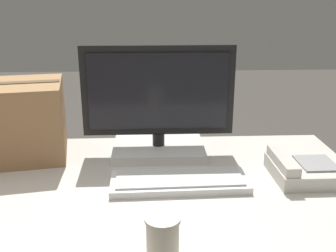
{
  "coord_description": "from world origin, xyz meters",
  "views": [
    {
      "loc": [
        0.22,
        -1.08,
        1.31
      ],
      "look_at": [
        0.27,
        0.15,
        0.9
      ],
      "focal_mm": 42.0,
      "sensor_mm": 36.0,
      "label": 1
    }
  ],
  "objects_px": {
    "monitor": "(158,110)",
    "cardboard_box": "(8,121)",
    "desk_phone": "(302,169)",
    "paper_cup_right": "(163,237)",
    "keyboard": "(179,182)"
  },
  "relations": [
    {
      "from": "keyboard",
      "to": "cardboard_box",
      "type": "bearing_deg",
      "value": 154.27
    },
    {
      "from": "monitor",
      "to": "desk_phone",
      "type": "distance_m",
      "value": 0.53
    },
    {
      "from": "monitor",
      "to": "cardboard_box",
      "type": "height_order",
      "value": "monitor"
    },
    {
      "from": "monitor",
      "to": "cardboard_box",
      "type": "bearing_deg",
      "value": 179.75
    },
    {
      "from": "desk_phone",
      "to": "cardboard_box",
      "type": "distance_m",
      "value": 1.02
    },
    {
      "from": "desk_phone",
      "to": "paper_cup_right",
      "type": "relative_size",
      "value": 2.13
    },
    {
      "from": "keyboard",
      "to": "cardboard_box",
      "type": "height_order",
      "value": "cardboard_box"
    },
    {
      "from": "monitor",
      "to": "keyboard",
      "type": "distance_m",
      "value": 0.31
    },
    {
      "from": "desk_phone",
      "to": "monitor",
      "type": "bearing_deg",
      "value": 153.09
    },
    {
      "from": "desk_phone",
      "to": "paper_cup_right",
      "type": "bearing_deg",
      "value": -140.82
    },
    {
      "from": "monitor",
      "to": "desk_phone",
      "type": "bearing_deg",
      "value": -26.41
    },
    {
      "from": "paper_cup_right",
      "to": "desk_phone",
      "type": "bearing_deg",
      "value": 39.67
    },
    {
      "from": "desk_phone",
      "to": "paper_cup_right",
      "type": "distance_m",
      "value": 0.6
    },
    {
      "from": "monitor",
      "to": "keyboard",
      "type": "height_order",
      "value": "monitor"
    },
    {
      "from": "keyboard",
      "to": "cardboard_box",
      "type": "relative_size",
      "value": 0.98
    }
  ]
}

